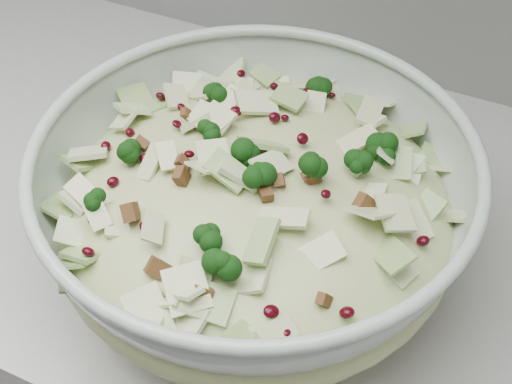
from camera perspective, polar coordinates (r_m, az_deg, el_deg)
mixing_bowl at (r=0.66m, az=-0.07°, el=-1.50°), size 0.48×0.48×0.16m
salad at (r=0.64m, az=-0.07°, el=0.08°), size 0.44×0.44×0.16m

